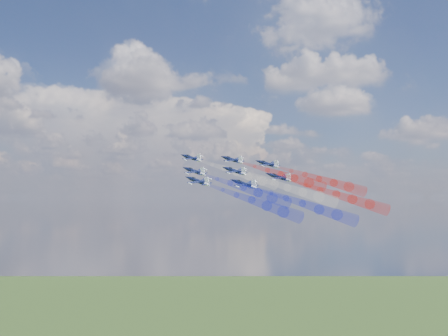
# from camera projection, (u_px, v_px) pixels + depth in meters

# --- Properties ---
(jet_lead) EXTENTS (15.13, 14.80, 7.98)m
(jet_lead) POSITION_uv_depth(u_px,v_px,m) (192.00, 158.00, 193.48)
(jet_lead) COLOR black
(trail_lead) EXTENTS (29.63, 25.04, 13.94)m
(trail_lead) POSITION_uv_depth(u_px,v_px,m) (236.00, 172.00, 178.79)
(trail_lead) COLOR white
(jet_inner_left) EXTENTS (15.13, 14.80, 7.98)m
(jet_inner_left) POSITION_uv_depth(u_px,v_px,m) (195.00, 171.00, 177.10)
(jet_inner_left) COLOR black
(trail_inner_left) EXTENTS (29.63, 25.04, 13.94)m
(trail_inner_left) POSITION_uv_depth(u_px,v_px,m) (244.00, 188.00, 162.41)
(trail_inner_left) COLOR #1A25E0
(jet_inner_right) EXTENTS (15.13, 14.80, 7.98)m
(jet_inner_right) POSITION_uv_depth(u_px,v_px,m) (232.00, 160.00, 191.55)
(jet_inner_right) COLOR black
(trail_inner_right) EXTENTS (29.63, 25.04, 13.94)m
(trail_inner_right) POSITION_uv_depth(u_px,v_px,m) (281.00, 174.00, 176.86)
(trail_inner_right) COLOR red
(jet_outer_left) EXTENTS (15.13, 14.80, 7.98)m
(jet_outer_left) POSITION_uv_depth(u_px,v_px,m) (198.00, 181.00, 165.23)
(jet_outer_left) COLOR black
(trail_outer_left) EXTENTS (29.63, 25.04, 13.94)m
(trail_outer_left) POSITION_uv_depth(u_px,v_px,m) (251.00, 200.00, 150.54)
(trail_outer_left) COLOR #1A25E0
(jet_center_third) EXTENTS (15.13, 14.80, 7.98)m
(jet_center_third) POSITION_uv_depth(u_px,v_px,m) (235.00, 171.00, 177.13)
(jet_center_third) COLOR black
(trail_center_third) EXTENTS (29.63, 25.04, 13.94)m
(trail_center_third) POSITION_uv_depth(u_px,v_px,m) (287.00, 188.00, 162.44)
(trail_center_third) COLOR white
(jet_outer_right) EXTENTS (15.13, 14.80, 7.98)m
(jet_outer_right) POSITION_uv_depth(u_px,v_px,m) (268.00, 164.00, 191.72)
(jet_outer_right) COLOR black
(trail_outer_right) EXTENTS (29.63, 25.04, 13.94)m
(trail_outer_right) POSITION_uv_depth(u_px,v_px,m) (319.00, 179.00, 177.03)
(trail_outer_right) COLOR red
(jet_rear_left) EXTENTS (15.13, 14.80, 7.98)m
(jet_rear_left) POSITION_uv_depth(u_px,v_px,m) (244.00, 184.00, 164.26)
(jet_rear_left) COLOR black
(trail_rear_left) EXTENTS (29.63, 25.04, 13.94)m
(trail_rear_left) POSITION_uv_depth(u_px,v_px,m) (302.00, 203.00, 149.57)
(trail_rear_left) COLOR #1A25E0
(jet_rear_right) EXTENTS (15.13, 14.80, 7.98)m
(jet_rear_right) POSITION_uv_depth(u_px,v_px,m) (279.00, 177.00, 176.46)
(jet_rear_right) COLOR black
(trail_rear_right) EXTENTS (29.63, 25.04, 13.94)m
(trail_rear_right) POSITION_uv_depth(u_px,v_px,m) (336.00, 194.00, 161.77)
(trail_rear_right) COLOR red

